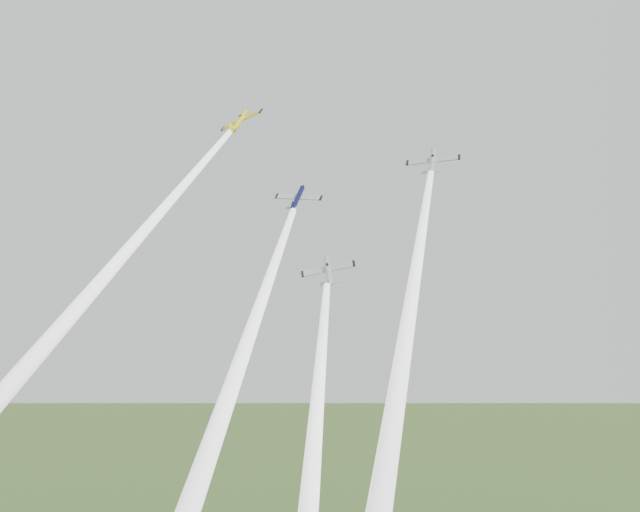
{
  "coord_description": "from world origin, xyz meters",
  "views": [
    {
      "loc": [
        23.62,
        -120.59,
        79.89
      ],
      "look_at": [
        0.0,
        -6.0,
        92.0
      ],
      "focal_mm": 45.0,
      "sensor_mm": 36.0,
      "label": 1
    }
  ],
  "objects_px": {
    "plane_silver_right": "(433,161)",
    "plane_navy": "(298,198)",
    "plane_silver_low": "(328,270)",
    "plane_yellow": "(240,121)"
  },
  "relations": [
    {
      "from": "plane_silver_right",
      "to": "plane_navy",
      "type": "bearing_deg",
      "value": -160.88
    },
    {
      "from": "plane_silver_right",
      "to": "plane_silver_low",
      "type": "xyz_separation_m",
      "value": [
        -14.23,
        -11.39,
        -17.65
      ]
    },
    {
      "from": "plane_silver_right",
      "to": "plane_silver_low",
      "type": "relative_size",
      "value": 1.07
    },
    {
      "from": "plane_yellow",
      "to": "plane_silver_low",
      "type": "height_order",
      "value": "plane_yellow"
    },
    {
      "from": "plane_yellow",
      "to": "plane_silver_right",
      "type": "xyz_separation_m",
      "value": [
        32.67,
        -4.8,
        -9.5
      ]
    },
    {
      "from": "plane_navy",
      "to": "plane_silver_right",
      "type": "bearing_deg",
      "value": 18.28
    },
    {
      "from": "plane_yellow",
      "to": "plane_silver_right",
      "type": "height_order",
      "value": "plane_yellow"
    },
    {
      "from": "plane_yellow",
      "to": "plane_navy",
      "type": "relative_size",
      "value": 1.19
    },
    {
      "from": "plane_yellow",
      "to": "plane_silver_right",
      "type": "relative_size",
      "value": 1.04
    },
    {
      "from": "plane_silver_low",
      "to": "plane_yellow",
      "type": "bearing_deg",
      "value": 131.95
    }
  ]
}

